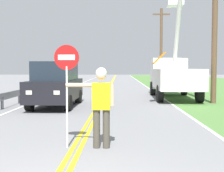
{
  "coord_description": "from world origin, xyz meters",
  "views": [
    {
      "loc": [
        0.96,
        -3.35,
        1.81
      ],
      "look_at": [
        0.71,
        6.85,
        1.2
      ],
      "focal_mm": 48.12,
      "sensor_mm": 36.0,
      "label": 1
    }
  ],
  "objects_px": {
    "stop_sign_paddle": "(67,73)",
    "utility_pole_near": "(215,20)",
    "flagger_worker": "(101,102)",
    "utility_pole_mid": "(161,45)",
    "oncoming_suv_nearest": "(56,84)",
    "utility_bucket_truck": "(173,74)"
  },
  "relations": [
    {
      "from": "utility_pole_near",
      "to": "utility_pole_mid",
      "type": "distance_m",
      "value": 16.29
    },
    {
      "from": "flagger_worker",
      "to": "stop_sign_paddle",
      "type": "height_order",
      "value": "stop_sign_paddle"
    },
    {
      "from": "stop_sign_paddle",
      "to": "utility_pole_mid",
      "type": "bearing_deg",
      "value": 77.47
    },
    {
      "from": "stop_sign_paddle",
      "to": "utility_bucket_truck",
      "type": "height_order",
      "value": "utility_bucket_truck"
    },
    {
      "from": "utility_bucket_truck",
      "to": "oncoming_suv_nearest",
      "type": "xyz_separation_m",
      "value": [
        -6.2,
        -4.35,
        -0.38
      ]
    },
    {
      "from": "oncoming_suv_nearest",
      "to": "utility_bucket_truck",
      "type": "bearing_deg",
      "value": 35.02
    },
    {
      "from": "utility_pole_mid",
      "to": "oncoming_suv_nearest",
      "type": "bearing_deg",
      "value": -112.39
    },
    {
      "from": "flagger_worker",
      "to": "utility_bucket_truck",
      "type": "xyz_separation_m",
      "value": [
        3.65,
        11.6,
        0.39
      ]
    },
    {
      "from": "oncoming_suv_nearest",
      "to": "utility_pole_mid",
      "type": "xyz_separation_m",
      "value": [
        7.35,
        17.85,
        3.14
      ]
    },
    {
      "from": "utility_bucket_truck",
      "to": "utility_pole_near",
      "type": "distance_m",
      "value": 4.28
    },
    {
      "from": "stop_sign_paddle",
      "to": "utility_pole_near",
      "type": "relative_size",
      "value": 0.29
    },
    {
      "from": "flagger_worker",
      "to": "utility_pole_mid",
      "type": "height_order",
      "value": "utility_pole_mid"
    },
    {
      "from": "stop_sign_paddle",
      "to": "utility_pole_near",
      "type": "bearing_deg",
      "value": 55.57
    },
    {
      "from": "stop_sign_paddle",
      "to": "utility_pole_near",
      "type": "distance_m",
      "value": 10.97
    },
    {
      "from": "flagger_worker",
      "to": "oncoming_suv_nearest",
      "type": "xyz_separation_m",
      "value": [
        -2.55,
        7.25,
        0.01
      ]
    },
    {
      "from": "oncoming_suv_nearest",
      "to": "stop_sign_paddle",
      "type": "bearing_deg",
      "value": -76.18
    },
    {
      "from": "utility_bucket_truck",
      "to": "utility_pole_near",
      "type": "xyz_separation_m",
      "value": [
        1.61,
        -2.78,
        2.83
      ]
    },
    {
      "from": "flagger_worker",
      "to": "utility_bucket_truck",
      "type": "bearing_deg",
      "value": 72.52
    },
    {
      "from": "flagger_worker",
      "to": "stop_sign_paddle",
      "type": "xyz_separation_m",
      "value": [
        -0.77,
        0.02,
        0.66
      ]
    },
    {
      "from": "utility_pole_mid",
      "to": "flagger_worker",
      "type": "bearing_deg",
      "value": -100.84
    },
    {
      "from": "flagger_worker",
      "to": "stop_sign_paddle",
      "type": "bearing_deg",
      "value": 178.79
    },
    {
      "from": "flagger_worker",
      "to": "oncoming_suv_nearest",
      "type": "distance_m",
      "value": 7.69
    }
  ]
}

